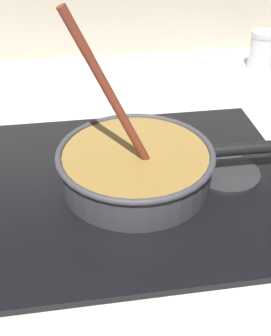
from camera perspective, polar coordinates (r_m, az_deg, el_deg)
ground at (r=0.68m, az=-6.69°, el=-11.77°), size 2.40×1.60×0.04m
hob_plate at (r=0.77m, az=-0.00°, el=-2.19°), size 0.56×0.48×0.01m
burner_ring at (r=0.77m, az=-0.00°, el=-1.60°), size 0.20×0.20×0.01m
spare_burner at (r=0.80m, az=11.61°, el=-0.57°), size 0.12×0.12×0.01m
cooking_pan at (r=0.75m, az=0.16°, el=0.37°), size 0.44×0.27×0.31m
condiment_jar at (r=1.27m, az=16.12°, el=14.40°), size 0.07×0.07×0.10m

